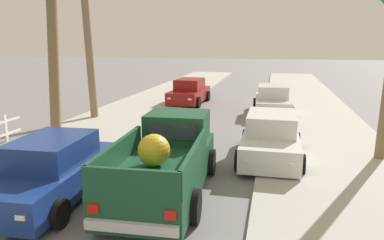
{
  "coord_description": "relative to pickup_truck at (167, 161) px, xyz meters",
  "views": [
    {
      "loc": [
        2.7,
        -1.91,
        3.82
      ],
      "look_at": [
        0.04,
        9.74,
        1.2
      ],
      "focal_mm": 33.62,
      "sensor_mm": 36.0,
      "label": 1
    }
  ],
  "objects": [
    {
      "name": "sidewalk_left",
      "position": [
        -4.73,
        5.42,
        -0.73
      ],
      "size": [
        4.65,
        60.0,
        0.12
      ],
      "primitive_type": "cube",
      "color": "#B2AFA8",
      "rests_on": "ground"
    },
    {
      "name": "sidewalk_right",
      "position": [
        4.56,
        5.42,
        -0.73
      ],
      "size": [
        4.65,
        60.0,
        0.12
      ],
      "primitive_type": "cube",
      "color": "#B2AFA8",
      "rests_on": "ground"
    },
    {
      "name": "curb_left",
      "position": [
        -3.81,
        5.42,
        -0.74
      ],
      "size": [
        0.16,
        60.0,
        0.1
      ],
      "primitive_type": "cube",
      "color": "silver",
      "rests_on": "ground"
    },
    {
      "name": "curb_right",
      "position": [
        3.63,
        5.42,
        -0.74
      ],
      "size": [
        0.16,
        60.0,
        0.1
      ],
      "primitive_type": "cube",
      "color": "silver",
      "rests_on": "ground"
    },
    {
      "name": "pickup_truck",
      "position": [
        0.0,
        0.0,
        0.0
      ],
      "size": [
        2.41,
        5.3,
        1.8
      ],
      "color": "#19472D",
      "rests_on": "ground"
    },
    {
      "name": "car_left_near",
      "position": [
        -2.6,
        -1.11,
        -0.08
      ],
      "size": [
        2.18,
        4.33,
        1.54
      ],
      "color": "navy",
      "rests_on": "ground"
    },
    {
      "name": "car_right_mid",
      "position": [
        -2.52,
        13.25,
        -0.08
      ],
      "size": [
        2.15,
        4.31,
        1.54
      ],
      "color": "maroon",
      "rests_on": "ground"
    },
    {
      "name": "car_left_far",
      "position": [
        2.59,
        10.95,
        -0.08
      ],
      "size": [
        2.18,
        4.32,
        1.54
      ],
      "color": "silver",
      "rests_on": "ground"
    },
    {
      "name": "car_right_far",
      "position": [
        2.6,
        3.2,
        -0.08
      ],
      "size": [
        2.03,
        4.26,
        1.54
      ],
      "color": "silver",
      "rests_on": "ground"
    }
  ]
}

